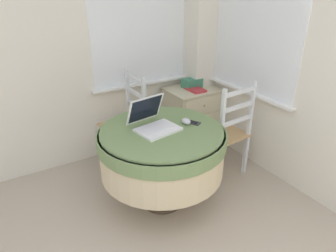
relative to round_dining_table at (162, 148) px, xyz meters
name	(u,v)px	position (x,y,z in m)	size (l,w,h in m)	color
corner_room_shell	(196,56)	(0.32, 0.00, 0.73)	(4.34, 4.80, 2.55)	silver
round_dining_table	(162,148)	(0.00, 0.00, 0.00)	(1.05, 1.05, 0.72)	#4C3D2D
laptop	(153,122)	(-0.04, 0.06, 0.23)	(0.37, 0.39, 0.25)	white
computer_mouse	(186,121)	(0.23, -0.02, 0.20)	(0.06, 0.10, 0.05)	silver
cell_phone	(193,123)	(0.29, -0.04, 0.18)	(0.11, 0.13, 0.01)	#2D2D33
dining_chair_near_back_window	(126,124)	(0.01, 0.76, -0.09)	(0.40, 0.44, 0.99)	tan
dining_chair_near_right_window	(225,133)	(0.75, 0.07, -0.09)	(0.46, 0.43, 0.99)	tan
corner_cabinet	(191,116)	(0.88, 0.81, -0.21)	(0.58, 0.49, 0.68)	beige
storage_box	(192,83)	(0.90, 0.86, 0.19)	(0.22, 0.14, 0.11)	#387A5B
book_on_cabinet	(196,90)	(0.87, 0.74, 0.15)	(0.16, 0.23, 0.02)	#BC3338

